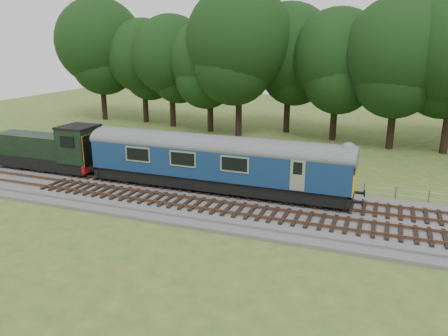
% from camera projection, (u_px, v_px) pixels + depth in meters
% --- Properties ---
extents(ground, '(120.00, 120.00, 0.00)m').
position_uv_depth(ground, '(291.00, 213.00, 26.87)').
color(ground, '#3C5D22').
rests_on(ground, ground).
extents(ballast, '(70.00, 7.00, 0.35)m').
position_uv_depth(ballast, '(291.00, 210.00, 26.82)').
color(ballast, '#4C4C4F').
rests_on(ballast, ground).
extents(track_north, '(67.20, 2.40, 0.21)m').
position_uv_depth(track_north, '(296.00, 199.00, 28.01)').
color(track_north, black).
rests_on(track_north, ballast).
extents(track_south, '(67.20, 2.40, 0.21)m').
position_uv_depth(track_south, '(285.00, 216.00, 25.32)').
color(track_south, black).
rests_on(track_south, ballast).
extents(fence, '(64.00, 0.12, 1.00)m').
position_uv_depth(fence, '(305.00, 191.00, 30.91)').
color(fence, '#6B6054').
rests_on(fence, ground).
extents(tree_line, '(70.00, 8.00, 18.00)m').
position_uv_depth(tree_line, '(336.00, 140.00, 46.61)').
color(tree_line, black).
rests_on(tree_line, ground).
extents(dmu_railcar, '(18.05, 2.86, 3.88)m').
position_uv_depth(dmu_railcar, '(216.00, 159.00, 29.27)').
color(dmu_railcar, black).
rests_on(dmu_railcar, ground).
extents(shunter_loco, '(8.92, 2.60, 3.38)m').
position_uv_depth(shunter_loco, '(52.00, 150.00, 34.20)').
color(shunter_loco, black).
rests_on(shunter_loco, ground).
extents(worker, '(0.73, 0.63, 1.70)m').
position_uv_depth(worker, '(102.00, 168.00, 32.09)').
color(worker, orange).
rests_on(worker, ballast).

